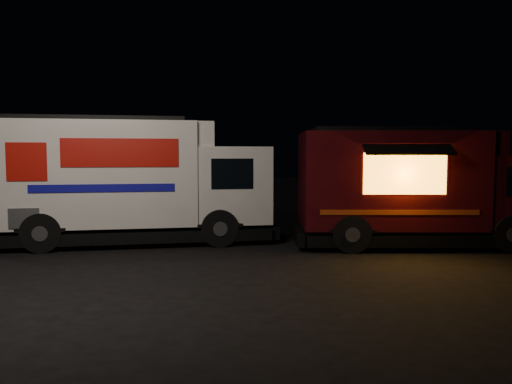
% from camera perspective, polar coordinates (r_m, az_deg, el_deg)
% --- Properties ---
extents(ground, '(80.00, 80.00, 0.00)m').
position_cam_1_polar(ground, '(11.37, -6.35, -7.56)').
color(ground, black).
rests_on(ground, ground).
extents(white_truck, '(7.52, 3.44, 3.29)m').
position_cam_1_polar(white_truck, '(13.61, -13.36, 1.28)').
color(white_truck, silver).
rests_on(white_truck, ground).
extents(red_truck, '(6.55, 2.68, 3.00)m').
position_cam_1_polar(red_truck, '(13.46, 18.27, 0.54)').
color(red_truck, '#3A0A0C').
rests_on(red_truck, ground).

